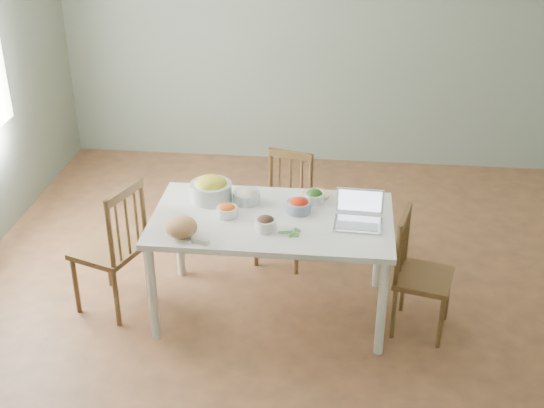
# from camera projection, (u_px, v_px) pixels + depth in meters

# --- Properties ---
(floor) EXTENTS (5.00, 5.00, 0.00)m
(floor) POSITION_uv_depth(u_px,v_px,m) (293.00, 296.00, 5.30)
(floor) COLOR brown
(floor) RESTS_ON ground
(wall_back) EXTENTS (5.00, 0.00, 2.70)m
(wall_back) POSITION_uv_depth(u_px,v_px,m) (316.00, 30.00, 6.87)
(wall_back) COLOR gray
(wall_back) RESTS_ON ground
(wall_front) EXTENTS (5.00, 0.00, 2.70)m
(wall_front) POSITION_uv_depth(u_px,v_px,m) (238.00, 389.00, 2.47)
(wall_front) COLOR gray
(wall_front) RESTS_ON ground
(dining_table) EXTENTS (1.61, 0.91, 0.75)m
(dining_table) POSITION_uv_depth(u_px,v_px,m) (272.00, 265.00, 4.98)
(dining_table) COLOR white
(dining_table) RESTS_ON floor
(chair_far) EXTENTS (0.47, 0.45, 0.87)m
(chair_far) POSITION_uv_depth(u_px,v_px,m) (283.00, 211.00, 5.55)
(chair_far) COLOR #452B0F
(chair_far) RESTS_ON floor
(chair_left) EXTENTS (0.53, 0.54, 0.97)m
(chair_left) POSITION_uv_depth(u_px,v_px,m) (108.00, 246.00, 4.99)
(chair_left) COLOR #452B0F
(chair_left) RESTS_ON floor
(chair_right) EXTENTS (0.44, 0.46, 0.86)m
(chair_right) POSITION_uv_depth(u_px,v_px,m) (424.00, 275.00, 4.77)
(chair_right) COLOR #452B0F
(chair_right) RESTS_ON floor
(bread_boule) EXTENTS (0.21, 0.21, 0.13)m
(bread_boule) POSITION_uv_depth(u_px,v_px,m) (181.00, 227.00, 4.55)
(bread_boule) COLOR tan
(bread_boule) RESTS_ON dining_table
(butter_stick) EXTENTS (0.12, 0.08, 0.03)m
(butter_stick) POSITION_uv_depth(u_px,v_px,m) (200.00, 241.00, 4.49)
(butter_stick) COLOR beige
(butter_stick) RESTS_ON dining_table
(bowl_squash) EXTENTS (0.33, 0.33, 0.17)m
(bowl_squash) POSITION_uv_depth(u_px,v_px,m) (211.00, 189.00, 5.00)
(bowl_squash) COLOR gold
(bowl_squash) RESTS_ON dining_table
(bowl_carrot) EXTENTS (0.14, 0.14, 0.08)m
(bowl_carrot) POSITION_uv_depth(u_px,v_px,m) (227.00, 210.00, 4.80)
(bowl_carrot) COLOR #EA4C00
(bowl_carrot) RESTS_ON dining_table
(bowl_onion) EXTENTS (0.23, 0.23, 0.10)m
(bowl_onion) POSITION_uv_depth(u_px,v_px,m) (247.00, 196.00, 4.97)
(bowl_onion) COLOR beige
(bowl_onion) RESTS_ON dining_table
(bowl_mushroom) EXTENTS (0.17, 0.17, 0.09)m
(bowl_mushroom) POSITION_uv_depth(u_px,v_px,m) (266.00, 223.00, 4.63)
(bowl_mushroom) COLOR #432219
(bowl_mushroom) RESTS_ON dining_table
(bowl_redpep) EXTENTS (0.17, 0.17, 0.10)m
(bowl_redpep) POSITION_uv_depth(u_px,v_px,m) (299.00, 206.00, 4.85)
(bowl_redpep) COLOR red
(bowl_redpep) RESTS_ON dining_table
(bowl_broccoli) EXTENTS (0.17, 0.17, 0.09)m
(bowl_broccoli) POSITION_uv_depth(u_px,v_px,m) (314.00, 196.00, 4.98)
(bowl_broccoli) COLOR #1D3B14
(bowl_broccoli) RESTS_ON dining_table
(flatbread) EXTENTS (0.23, 0.23, 0.02)m
(flatbread) POSITION_uv_depth(u_px,v_px,m) (316.00, 195.00, 5.08)
(flatbread) COLOR #C9B77D
(flatbread) RESTS_ON dining_table
(basil_bunch) EXTENTS (0.17, 0.17, 0.02)m
(basil_bunch) POSITION_uv_depth(u_px,v_px,m) (289.00, 232.00, 4.61)
(basil_bunch) COLOR #2A7D2A
(basil_bunch) RESTS_ON dining_table
(laptop) EXTENTS (0.33, 0.29, 0.21)m
(laptop) POSITION_uv_depth(u_px,v_px,m) (359.00, 211.00, 4.65)
(laptop) COLOR silver
(laptop) RESTS_ON dining_table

